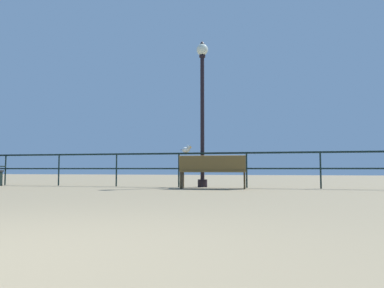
{
  "coord_description": "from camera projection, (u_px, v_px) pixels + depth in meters",
  "views": [
    {
      "loc": [
        1.67,
        -1.63,
        0.52
      ],
      "look_at": [
        -0.47,
        7.88,
        1.21
      ],
      "focal_mm": 33.25,
      "sensor_mm": 36.0,
      "label": 1
    }
  ],
  "objects": [
    {
      "name": "bench_near_left",
      "position": [
        212.0,
        169.0,
        9.39
      ],
      "size": [
        1.77,
        0.65,
        0.88
      ],
      "color": "brown",
      "rests_on": "ground_plane"
    },
    {
      "name": "lamppost_center",
      "position": [
        202.0,
        100.0,
        10.48
      ],
      "size": [
        0.34,
        0.34,
        4.35
      ],
      "color": "black",
      "rests_on": "ground_plane"
    },
    {
      "name": "pier_railing",
      "position": [
        212.0,
        161.0,
        10.12
      ],
      "size": [
        21.55,
        0.05,
        1.0
      ],
      "color": "black",
      "rests_on": "ground_plane"
    },
    {
      "name": "seagull_on_rail",
      "position": [
        187.0,
        149.0,
        10.3
      ],
      "size": [
        0.42,
        0.31,
        0.22
      ],
      "color": "white",
      "rests_on": "pier_railing"
    }
  ]
}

